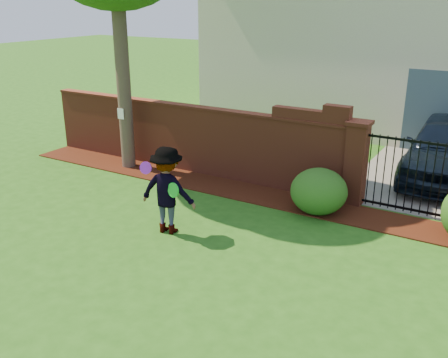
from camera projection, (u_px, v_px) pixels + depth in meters
The scene contains 13 objects.
ground at pixel (157, 250), 9.22m from camera, with size 80.00×80.00×0.01m, color #235715.
mulch_bed at pixel (210, 184), 12.36m from camera, with size 11.10×1.08×0.03m, color black.
brick_wall at pixel (189, 137), 13.09m from camera, with size 8.70×0.31×2.16m.
pillar_left at pixel (356, 163), 10.96m from camera, with size 0.50×0.50×1.88m.
iron_gate at pixel (408, 176), 10.46m from camera, with size 1.78×0.03×1.60m.
driveway at pixel (435, 163), 13.98m from camera, with size 3.20×8.00×0.01m, color slate.
house at pixel (392, 33), 17.33m from camera, with size 12.40×6.40×6.30m.
car at pixel (446, 151), 12.36m from camera, with size 1.87×4.64×1.58m, color black.
paper_notice at pixel (121, 114), 13.03m from camera, with size 0.20×0.01×0.28m, color white.
shrub_left at pixel (319, 191), 10.62m from camera, with size 1.20×1.20×0.98m, color #195218.
man at pixel (166, 191), 9.61m from camera, with size 1.12×0.64×1.73m, color gray.
frisbee_purple at pixel (146, 168), 9.48m from camera, with size 0.24×0.24×0.02m, color purple.
frisbee_green at pixel (173, 190), 9.33m from camera, with size 0.28×0.28×0.03m, color green.
Camera 1 is at (5.28, -6.42, 4.36)m, focal length 40.41 mm.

